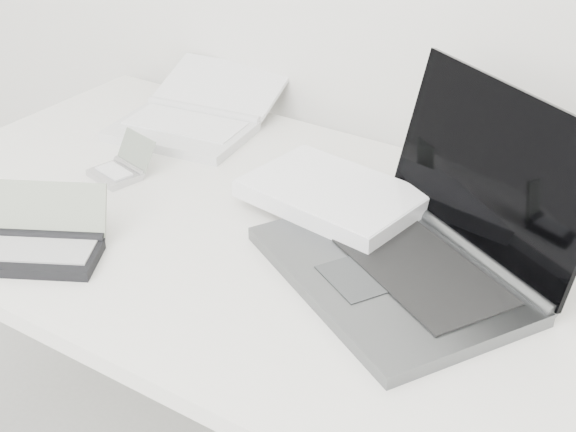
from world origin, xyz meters
The scene contains 5 objects.
desk centered at (0.00, 1.55, 0.68)m, with size 1.60×0.80×0.73m.
laptop_large centered at (0.11, 1.59, 0.77)m, with size 0.61×0.50×0.27m.
netbook_open_white centered at (-0.46, 1.80, 0.75)m, with size 0.32×0.39×0.08m.
pda_silver centered at (-0.43, 1.55, 0.75)m, with size 0.11×0.12×0.07m.
palmtop_charcoal centered at (-0.34, 1.28, 0.75)m, with size 0.23×0.21×0.10m.
Camera 1 is at (0.57, 0.60, 1.43)m, focal length 50.00 mm.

